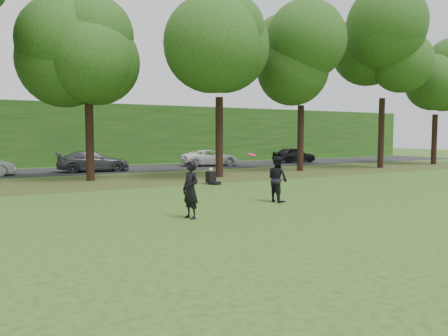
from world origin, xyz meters
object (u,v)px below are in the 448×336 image
at_px(player_right, 278,179).
at_px(frisbee, 252,155).
at_px(seated_person, 212,178).
at_px(player_left, 191,190).

bearing_deg(player_right, frisbee, 113.79).
distance_m(player_right, seated_person, 6.27).
bearing_deg(player_left, player_right, 95.28).
height_order(player_left, seated_person, player_left).
relative_size(player_right, frisbee, 4.62).
bearing_deg(frisbee, player_right, 25.66).
distance_m(player_left, frisbee, 2.73).
relative_size(player_right, seated_person, 2.03).
height_order(player_left, player_right, player_left).
bearing_deg(player_right, seated_person, -7.11).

